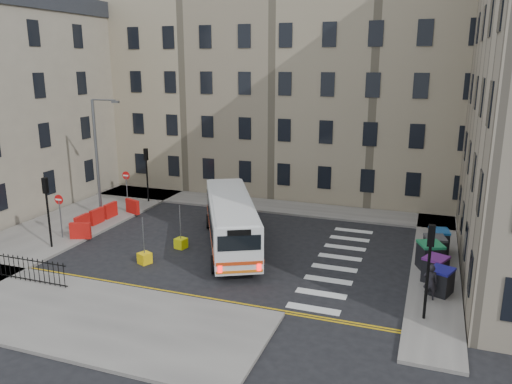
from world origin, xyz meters
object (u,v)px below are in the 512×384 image
Objects in this scene: wheelie_bin_d at (434,248)px; bollard_chevron at (181,243)px; pedestrian at (430,282)px; bollard_yellow at (145,258)px; wheelie_bin_e at (438,241)px; wheelie_bin_b at (435,269)px; bus at (231,220)px; streetlamp at (97,157)px; wheelie_bin_c at (430,256)px; wheelie_bin_a at (441,281)px.

wheelie_bin_d is 14.16m from bollard_chevron.
pedestrian reaches higher than bollard_yellow.
pedestrian reaches higher than wheelie_bin_e.
wheelie_bin_d is 1.31m from wheelie_bin_e.
bus is at bearing -162.95° from wheelie_bin_b.
wheelie_bin_d is at bearing 20.18° from bollard_yellow.
streetlamp reaches higher than wheelie_bin_e.
bollard_yellow is 2.80m from bollard_chevron.
wheelie_bin_b is 2.40× the size of bollard_yellow.
pedestrian is at bearing -110.99° from wheelie_bin_c.
pedestrian is (-0.20, -2.11, 0.20)m from wheelie_bin_b.
streetlamp is 22.05m from wheelie_bin_c.
wheelie_bin_b reaches higher than wheelie_bin_a.
wheelie_bin_e reaches higher than wheelie_bin_a.
streetlamp is 13.57× the size of bollard_yellow.
streetlamp is 5.93× the size of wheelie_bin_a.
wheelie_bin_e is (11.45, 2.73, -0.84)m from bus.
wheelie_bin_d is (21.89, -0.65, -3.52)m from streetlamp.
wheelie_bin_e is 2.25× the size of bollard_chevron.
wheelie_bin_e is at bearing 112.29° from wheelie_bin_a.
wheelie_bin_e is (0.13, 4.12, 0.04)m from wheelie_bin_b.
wheelie_bin_b is at bearing -102.20° from wheelie_bin_d.
wheelie_bin_b is 1.06× the size of wheelie_bin_e.
wheelie_bin_c reaches higher than bollard_chevron.
streetlamp reaches higher than wheelie_bin_a.
bollard_yellow is (-14.72, -2.56, -0.48)m from wheelie_bin_b.
bollard_chevron is (-13.68, -1.34, -0.56)m from wheelie_bin_c.
wheelie_bin_a is at bearing -40.42° from bus.
pedestrian is (-0.46, -0.76, 0.22)m from wheelie_bin_a.
bollard_chevron is at bearing -165.03° from wheelie_bin_a.
streetlamp is at bearing 152.48° from wheelie_bin_c.
bus is 7.24× the size of wheelie_bin_b.
bus is 6.23× the size of pedestrian.
wheelie_bin_b is 2.83m from wheelie_bin_d.
streetlamp is 10.25m from bollard_yellow.
wheelie_bin_d is (-0.07, 2.83, 0.04)m from wheelie_bin_b.
streetlamp reaches higher than pedestrian.
wheelie_bin_e is 2.25× the size of bollard_yellow.
wheelie_bin_e is (-0.13, 5.47, 0.05)m from wheelie_bin_a.
wheelie_bin_e is (22.09, 0.65, -3.52)m from streetlamp.
bus reaches higher than wheelie_bin_d.
bus is 11.38m from wheelie_bin_d.
wheelie_bin_c reaches higher than bollard_yellow.
wheelie_bin_a is at bearing -99.15° from wheelie_bin_d.
wheelie_bin_c is (-0.54, 2.83, 0.10)m from wheelie_bin_a.
bollard_chevron is at bearing -173.63° from wheelie_bin_e.
wheelie_bin_c is at bearing -88.10° from pedestrian.
streetlamp is 22.71m from pedestrian.
wheelie_bin_c is 15.00m from bollard_yellow.
pedestrian is (0.08, -3.59, 0.13)m from wheelie_bin_c.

